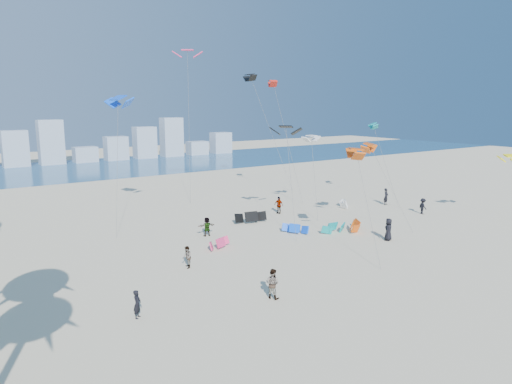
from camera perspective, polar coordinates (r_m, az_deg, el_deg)
ground at (r=25.25m, az=15.89°, el=-16.42°), size 220.00×220.00×0.00m
ocean at (r=88.53m, az=-22.82°, el=2.37°), size 220.00×220.00×0.00m
kitesurfer_near at (r=26.72m, az=-14.08°, el=-12.93°), size 0.65×0.67×1.56m
kitesurfer_mid at (r=28.36m, az=1.99°, el=-10.93°), size 0.99×1.08×1.80m
kitesurfers_far at (r=44.50m, az=7.68°, el=-3.10°), size 28.92×14.24×1.90m
grounded_kites at (r=44.16m, az=4.86°, el=-3.72°), size 21.60×9.86×1.04m
flying_kites at (r=49.97m, az=0.66°, el=11.10°), size 34.88×34.97×17.99m
distant_skyline at (r=97.76m, az=-24.87°, el=4.74°), size 85.00×3.00×8.40m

